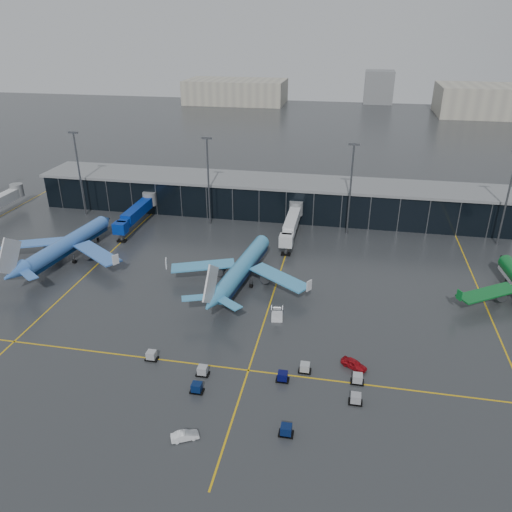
% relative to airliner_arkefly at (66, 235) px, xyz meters
% --- Properties ---
extents(ground, '(600.00, 600.00, 0.00)m').
position_rel_airliner_arkefly_xyz_m(ground, '(43.37, -20.15, -6.30)').
color(ground, '#282B2D').
rests_on(ground, ground).
extents(terminal_pier, '(142.00, 17.00, 10.70)m').
position_rel_airliner_arkefly_xyz_m(terminal_pier, '(43.37, 41.85, -0.88)').
color(terminal_pier, black).
rests_on(terminal_pier, ground).
extents(jet_bridges, '(94.00, 27.50, 7.20)m').
position_rel_airliner_arkefly_xyz_m(jet_bridges, '(8.37, 22.84, -1.75)').
color(jet_bridges, '#595B60').
rests_on(jet_bridges, ground).
extents(flood_masts, '(203.00, 0.50, 25.50)m').
position_rel_airliner_arkefly_xyz_m(flood_masts, '(48.37, 29.85, 7.51)').
color(flood_masts, '#595B60').
rests_on(flood_masts, ground).
extents(distant_hangars, '(260.00, 71.00, 22.00)m').
position_rel_airliner_arkefly_xyz_m(distant_hangars, '(93.31, 249.93, 2.49)').
color(distant_hangars, '#B2AD99').
rests_on(distant_hangars, ground).
extents(taxi_lines, '(220.00, 120.00, 0.02)m').
position_rel_airliner_arkefly_xyz_m(taxi_lines, '(53.37, -9.54, -6.29)').
color(taxi_lines, gold).
rests_on(taxi_lines, ground).
extents(airliner_arkefly, '(40.92, 45.24, 12.60)m').
position_rel_airliner_arkefly_xyz_m(airliner_arkefly, '(0.00, 0.00, 0.00)').
color(airliner_arkefly, '#3F75D0').
rests_on(airliner_arkefly, ground).
extents(airliner_klm_near, '(39.73, 43.88, 12.18)m').
position_rel_airliner_arkefly_xyz_m(airliner_klm_near, '(45.59, -3.91, -0.21)').
color(airliner_klm_near, '#3D94CA').
rests_on(airliner_klm_near, ground).
extents(baggage_carts, '(38.17, 16.38, 1.70)m').
position_rel_airliner_arkefly_xyz_m(baggage_carts, '(56.98, -38.64, -5.54)').
color(baggage_carts, black).
rests_on(baggage_carts, ground).
extents(mobile_airstair, '(2.60, 3.46, 3.45)m').
position_rel_airliner_arkefly_xyz_m(mobile_airstair, '(55.71, -17.79, -5.53)').
color(mobile_airstair, silver).
rests_on(mobile_airstair, ground).
extents(service_van_red, '(4.95, 4.12, 1.59)m').
position_rel_airliner_arkefly_xyz_m(service_van_red, '(71.22, -31.00, -5.50)').
color(service_van_red, '#9C0C14').
rests_on(service_van_red, ground).
extents(service_van_white, '(4.21, 3.05, 1.32)m').
position_rel_airliner_arkefly_xyz_m(service_van_white, '(47.55, -52.14, -5.64)').
color(service_van_white, white).
rests_on(service_van_white, ground).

